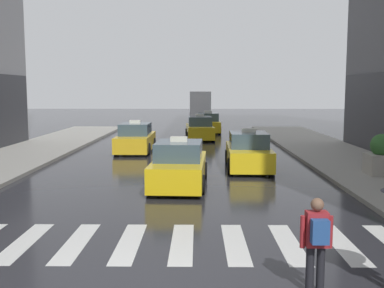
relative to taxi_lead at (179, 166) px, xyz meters
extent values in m
cube|color=silver|center=(-3.28, -6.25, -0.72)|extent=(0.50, 2.80, 0.01)
cube|color=silver|center=(-2.08, -6.25, -0.72)|extent=(0.50, 2.80, 0.01)
cube|color=silver|center=(-0.88, -6.25, -0.72)|extent=(0.50, 2.80, 0.01)
cube|color=silver|center=(0.32, -6.25, -0.72)|extent=(0.50, 2.80, 0.01)
cube|color=silver|center=(1.52, -6.25, -0.72)|extent=(0.50, 2.80, 0.01)
cube|color=silver|center=(2.72, -6.25, -0.72)|extent=(0.50, 2.80, 0.01)
cube|color=silver|center=(3.92, -6.25, -0.72)|extent=(0.50, 2.80, 0.01)
cube|color=yellow|center=(0.00, 0.02, -0.16)|extent=(2.01, 4.58, 0.84)
cube|color=#384C5B|center=(0.00, -0.08, 0.58)|extent=(1.70, 2.17, 0.64)
cube|color=silver|center=(0.00, -0.08, 0.99)|extent=(0.61, 0.27, 0.18)
cylinder|color=black|center=(-0.79, 1.41, -0.39)|extent=(0.25, 0.67, 0.66)
cylinder|color=black|center=(0.92, 1.33, -0.39)|extent=(0.25, 0.67, 0.66)
cylinder|color=black|center=(-0.92, -1.29, -0.39)|extent=(0.25, 0.67, 0.66)
cylinder|color=black|center=(0.79, -1.37, -0.39)|extent=(0.25, 0.67, 0.66)
cube|color=#F2EAB2|center=(-0.52, 2.32, -0.12)|extent=(0.20, 0.05, 0.14)
cube|color=#F2EAB2|center=(0.74, 2.26, -0.12)|extent=(0.20, 0.05, 0.14)
cube|color=yellow|center=(2.90, 3.71, -0.16)|extent=(1.91, 4.54, 0.84)
cube|color=#384C5B|center=(2.90, 3.61, 0.58)|extent=(1.65, 2.14, 0.64)
cube|color=silver|center=(2.90, 3.61, 0.99)|extent=(0.61, 0.25, 0.18)
cylinder|color=black|center=(2.08, 5.08, -0.39)|extent=(0.24, 0.67, 0.66)
cylinder|color=black|center=(3.79, 5.04, -0.39)|extent=(0.24, 0.67, 0.66)
cylinder|color=black|center=(2.02, 2.38, -0.39)|extent=(0.24, 0.67, 0.66)
cylinder|color=black|center=(3.72, 2.34, -0.39)|extent=(0.24, 0.67, 0.66)
cube|color=#F2EAB2|center=(2.33, 5.99, -0.12)|extent=(0.20, 0.04, 0.14)
cube|color=#F2EAB2|center=(3.59, 5.96, -0.12)|extent=(0.20, 0.04, 0.14)
cube|color=gold|center=(-2.83, 9.18, -0.16)|extent=(1.84, 4.52, 0.84)
cube|color=#384C5B|center=(-2.83, 9.08, 0.58)|extent=(1.62, 2.12, 0.64)
cube|color=silver|center=(-2.83, 9.08, 0.99)|extent=(0.60, 0.25, 0.18)
cylinder|color=black|center=(-3.67, 10.54, -0.39)|extent=(0.23, 0.66, 0.66)
cylinder|color=black|center=(-1.96, 10.52, -0.39)|extent=(0.23, 0.66, 0.66)
cylinder|color=black|center=(-3.69, 7.84, -0.39)|extent=(0.23, 0.66, 0.66)
cylinder|color=black|center=(-1.99, 7.82, -0.39)|extent=(0.23, 0.66, 0.66)
cube|color=#F2EAB2|center=(-3.44, 11.46, -0.12)|extent=(0.20, 0.04, 0.14)
cube|color=#F2EAB2|center=(-2.18, 11.45, -0.12)|extent=(0.20, 0.04, 0.14)
cube|color=yellow|center=(0.81, 15.96, -0.16)|extent=(2.05, 4.59, 0.84)
cube|color=#384C5B|center=(0.81, 15.86, 0.58)|extent=(1.71, 2.19, 0.64)
cube|color=silver|center=(0.81, 15.86, 0.99)|extent=(0.61, 0.27, 0.18)
cylinder|color=black|center=(-0.12, 17.26, -0.39)|extent=(0.26, 0.67, 0.66)
cylinder|color=black|center=(1.59, 17.35, -0.39)|extent=(0.26, 0.67, 0.66)
cylinder|color=black|center=(0.03, 14.56, -0.39)|extent=(0.26, 0.67, 0.66)
cylinder|color=black|center=(1.74, 14.66, -0.39)|extent=(0.26, 0.67, 0.66)
cube|color=#F2EAB2|center=(0.05, 18.19, -0.12)|extent=(0.20, 0.05, 0.14)
cube|color=#F2EAB2|center=(1.31, 18.26, -0.12)|extent=(0.20, 0.05, 0.14)
cube|color=yellow|center=(1.52, 21.22, -0.16)|extent=(1.94, 4.55, 0.84)
cube|color=#384C5B|center=(1.53, 21.12, 0.58)|extent=(1.66, 2.15, 0.64)
cube|color=silver|center=(1.53, 21.12, 0.99)|extent=(0.61, 0.26, 0.18)
cylinder|color=black|center=(0.63, 22.54, -0.39)|extent=(0.24, 0.67, 0.66)
cylinder|color=black|center=(2.34, 22.59, -0.39)|extent=(0.24, 0.67, 0.66)
cylinder|color=black|center=(0.71, 19.84, -0.39)|extent=(0.24, 0.67, 0.66)
cylinder|color=black|center=(2.42, 19.89, -0.39)|extent=(0.24, 0.67, 0.66)
cube|color=#F2EAB2|center=(0.82, 23.47, -0.12)|extent=(0.20, 0.05, 0.14)
cube|color=#F2EAB2|center=(2.08, 23.51, -0.12)|extent=(0.20, 0.05, 0.14)
cube|color=#2D2D2D|center=(0.91, 34.26, -0.07)|extent=(1.90, 6.63, 0.40)
cube|color=silver|center=(0.86, 37.56, 1.18)|extent=(2.13, 1.83, 2.10)
cube|color=#384C5B|center=(0.84, 38.48, 1.54)|extent=(1.89, 0.07, 0.95)
cube|color=silver|center=(0.92, 33.36, 1.38)|extent=(2.27, 4.83, 2.50)
cylinder|color=black|center=(-0.14, 37.34, -0.27)|extent=(0.29, 0.90, 0.90)
cylinder|color=black|center=(1.86, 37.37, -0.27)|extent=(0.29, 0.90, 0.90)
cylinder|color=black|center=(-0.07, 32.80, -0.27)|extent=(0.29, 0.90, 0.90)
cylinder|color=black|center=(1.93, 32.83, -0.27)|extent=(0.29, 0.90, 0.90)
cylinder|color=black|center=(2.58, -8.76, -0.31)|extent=(0.14, 0.14, 0.82)
cylinder|color=black|center=(2.76, -8.76, -0.31)|extent=(0.14, 0.14, 0.82)
cube|color=maroon|center=(2.67, -8.76, 0.40)|extent=(0.36, 0.24, 0.60)
sphere|color=brown|center=(2.67, -8.76, 0.82)|extent=(0.22, 0.22, 0.22)
cylinder|color=maroon|center=(2.44, -8.76, 0.35)|extent=(0.09, 0.09, 0.55)
cylinder|color=maroon|center=(2.90, -8.76, 0.35)|extent=(0.09, 0.09, 0.55)
cube|color=#264C8C|center=(2.67, -8.98, 0.42)|extent=(0.28, 0.18, 0.40)
cube|color=#A8A399|center=(7.90, 1.57, -0.17)|extent=(1.10, 1.10, 0.80)
sphere|color=#33662D|center=(7.90, 1.57, 0.58)|extent=(0.90, 0.90, 0.90)
camera|label=1|loc=(0.67, -16.20, 2.70)|focal=42.54mm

